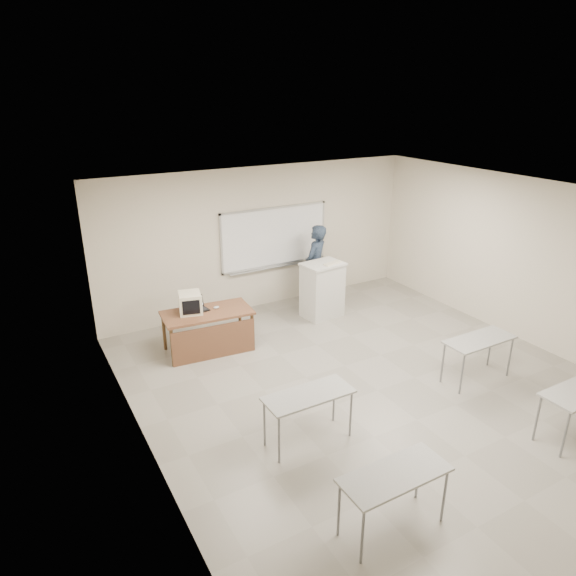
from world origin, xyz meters
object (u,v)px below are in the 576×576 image
presenter (316,266)px  laptop (198,307)px  podium (322,290)px  mouse (216,307)px  whiteboard (275,238)px  crt_monitor (190,303)px  keyboard (332,263)px  instructor_desk (210,324)px

presenter → laptop: bearing=-19.0°
podium → mouse: podium is taller
podium → mouse: (-2.40, -0.19, 0.19)m
whiteboard → laptop: 2.60m
crt_monitor → keyboard: size_ratio=1.07×
whiteboard → mouse: 2.42m
whiteboard → keyboard: whiteboard is taller
instructor_desk → crt_monitor: bearing=141.5°
instructor_desk → presenter: 2.98m
crt_monitor → laptop: crt_monitor is taller
podium → keyboard: (0.15, -0.12, 0.58)m
whiteboard → keyboard: (0.65, -1.24, -0.32)m
keyboard → presenter: 0.76m
crt_monitor → presenter: bearing=27.2°
crt_monitor → presenter: 3.13m
laptop → keyboard: 2.87m
instructor_desk → podium: 2.62m
mouse → presenter: presenter is taller
whiteboard → podium: size_ratio=2.15×
instructor_desk → keyboard: size_ratio=3.78×
podium → mouse: 2.42m
keyboard → podium: bearing=127.8°
keyboard → presenter: size_ratio=0.23×
laptop → mouse: (0.30, -0.10, -0.03)m
crt_monitor → instructor_desk: bearing=-29.2°
podium → instructor_desk: bearing=-178.6°
whiteboard → keyboard: bearing=-62.4°
laptop → keyboard: bearing=-9.7°
podium → crt_monitor: size_ratio=2.61×
mouse → instructor_desk: bearing=-163.3°
crt_monitor → presenter: (3.05, 0.70, -0.03)m
instructor_desk → keyboard: 2.82m
instructor_desk → laptop: bearing=115.6°
mouse → keyboard: keyboard is taller
crt_monitor → mouse: bearing=4.8°
podium → keyboard: 0.62m
whiteboard → presenter: bearing=-37.5°
keyboard → mouse: bearing=168.2°
crt_monitor → mouse: (0.45, -0.08, -0.16)m
whiteboard → podium: (0.50, -1.12, -0.90)m
whiteboard → mouse: (-1.90, -1.32, -0.71)m
whiteboard → presenter: (0.70, -0.54, -0.59)m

